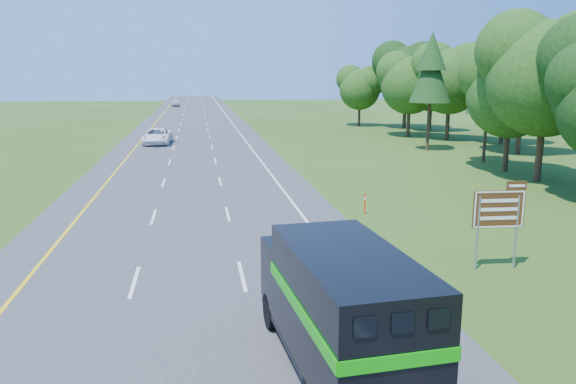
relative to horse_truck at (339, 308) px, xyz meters
name	(u,v)px	position (x,y,z in m)	size (l,w,h in m)	color
road	(193,144)	(-3.50, 46.05, -1.73)	(15.00, 260.00, 0.04)	#38383A
lane_markings	(193,144)	(-3.50, 46.05, -1.71)	(11.15, 260.00, 0.01)	yellow
tree_wall_right	(553,88)	(22.50, 26.05, 4.25)	(16.00, 100.00, 12.00)	#173A0F
horse_truck	(339,308)	(0.00, 0.00, 0.00)	(2.80, 7.39, 3.20)	black
white_suv	(157,136)	(-7.03, 46.49, -0.92)	(2.62, 5.68, 1.58)	white
far_car	(175,103)	(-7.61, 115.91, -0.95)	(1.81, 4.50, 1.53)	silver
exit_sign	(499,213)	(7.53, 6.43, 0.35)	(1.91, 0.18, 3.24)	gray
delineator	(365,203)	(5.22, 15.14, -1.19)	(0.09, 0.05, 1.06)	#FF350D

